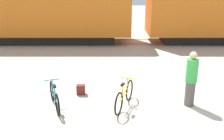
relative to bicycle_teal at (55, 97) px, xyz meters
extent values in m
plane|color=#B2A893|center=(3.44, -0.39, -0.35)|extent=(80.00, 80.00, 0.00)
cube|color=black|center=(-3.37, 9.51, -0.07)|extent=(10.50, 2.21, 0.55)
cube|color=orange|center=(-3.37, 9.51, 1.79)|extent=(12.50, 2.95, 3.17)
cube|color=#4C4238|center=(3.44, 8.79, -0.34)|extent=(38.11, 0.07, 0.01)
cube|color=#4C4238|center=(3.44, 10.22, -0.34)|extent=(38.11, 0.07, 0.01)
torus|color=black|center=(-0.19, 0.50, -0.02)|extent=(0.28, 0.63, 0.65)
torus|color=black|center=(0.19, -0.50, -0.02)|extent=(0.28, 0.63, 0.65)
cylinder|color=teal|center=(0.00, 0.00, 0.14)|extent=(0.36, 0.89, 0.04)
cylinder|color=teal|center=(0.00, 0.00, 0.01)|extent=(0.33, 0.81, 0.04)
cylinder|color=teal|center=(0.07, -0.17, 0.28)|extent=(0.04, 0.04, 0.27)
cube|color=black|center=(0.07, -0.17, 0.41)|extent=(0.15, 0.22, 0.05)
cylinder|color=teal|center=(-0.10, 0.27, 0.29)|extent=(0.04, 0.04, 0.30)
cylinder|color=teal|center=(-0.10, 0.27, 0.45)|extent=(0.44, 0.19, 0.03)
torus|color=black|center=(2.29, 0.52, 0.00)|extent=(0.28, 0.66, 0.69)
torus|color=black|center=(1.93, -0.48, 0.00)|extent=(0.28, 0.66, 0.69)
cylinder|color=gold|center=(2.11, 0.02, 0.17)|extent=(0.36, 0.89, 0.04)
cylinder|color=gold|center=(2.11, 0.02, 0.03)|extent=(0.33, 0.81, 0.04)
cylinder|color=gold|center=(2.04, -0.15, 0.31)|extent=(0.04, 0.04, 0.29)
cube|color=black|center=(2.04, -0.15, 0.46)|extent=(0.14, 0.22, 0.05)
cylinder|color=gold|center=(2.21, 0.30, 0.33)|extent=(0.04, 0.04, 0.32)
cylinder|color=gold|center=(2.21, 0.30, 0.49)|extent=(0.44, 0.19, 0.03)
cylinder|color=#514C47|center=(4.12, 0.16, 0.04)|extent=(0.30, 0.30, 0.77)
cylinder|color=green|center=(4.12, 0.16, 0.78)|extent=(0.35, 0.35, 0.72)
sphere|color=tan|center=(4.12, 0.16, 1.25)|extent=(0.22, 0.22, 0.22)
cube|color=maroon|center=(0.68, 0.99, -0.18)|extent=(0.28, 0.20, 0.34)
camera|label=1|loc=(1.73, -7.23, 3.23)|focal=42.00mm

